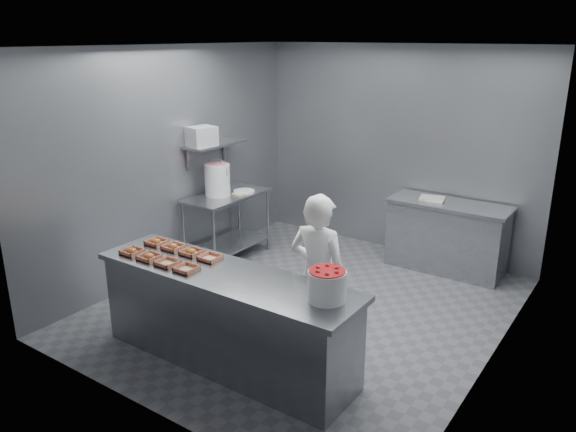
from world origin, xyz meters
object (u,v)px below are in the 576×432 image
at_px(tray_0, 132,251).
at_px(appliance, 202,136).
at_px(prep_table, 227,217).
at_px(back_counter, 447,236).
at_px(tray_5, 173,247).
at_px(worker, 318,277).
at_px(strawberry_tub, 327,284).
at_px(tray_4, 156,242).
at_px(tray_3, 186,269).
at_px(tray_2, 167,263).
at_px(tray_1, 149,257).
at_px(glaze_bucket, 217,179).
at_px(tray_6, 191,252).
at_px(service_counter, 226,318).
at_px(tray_7, 210,258).

height_order(tray_0, appliance, appliance).
distance_m(prep_table, tray_0, 2.22).
bearing_deg(back_counter, tray_5, -118.72).
distance_m(worker, strawberry_tub, 0.72).
bearing_deg(tray_5, tray_4, 180.00).
relative_size(prep_table, tray_3, 6.40).
distance_m(tray_2, strawberry_tub, 1.59).
xyz_separation_m(tray_1, glaze_bucket, (-0.92, 2.02, 0.19)).
xyz_separation_m(tray_0, tray_6, (0.48, 0.31, 0.00)).
relative_size(prep_table, tray_5, 6.40).
bearing_deg(tray_6, prep_table, 121.39).
distance_m(service_counter, tray_3, 0.58).
xyz_separation_m(worker, appliance, (-2.42, 1.11, 0.89)).
bearing_deg(prep_table, tray_1, -67.91).
relative_size(service_counter, tray_6, 13.88).
bearing_deg(tray_0, tray_1, 0.00).
bearing_deg(tray_5, tray_6, 0.00).
relative_size(tray_4, tray_5, 1.00).
height_order(tray_1, tray_7, tray_1).
distance_m(tray_6, tray_7, 0.24).
bearing_deg(back_counter, service_counter, -105.48).
bearing_deg(tray_5, tray_3, -32.86).
bearing_deg(tray_4, service_counter, -8.57).
relative_size(back_counter, tray_2, 8.01).
height_order(service_counter, tray_7, tray_7).
relative_size(back_counter, tray_6, 8.01).
bearing_deg(strawberry_tub, appliance, 149.70).
xyz_separation_m(back_counter, tray_2, (-1.45, -3.41, 0.47)).
relative_size(service_counter, tray_0, 13.88).
height_order(prep_table, tray_4, tray_4).
relative_size(tray_4, appliance, 0.57).
relative_size(prep_table, tray_7, 6.40).
height_order(service_counter, tray_0, tray_0).
bearing_deg(worker, tray_6, 19.03).
bearing_deg(back_counter, glaze_bucket, -152.03).
bearing_deg(appliance, tray_5, -42.08).
bearing_deg(tray_3, tray_6, 127.91).
height_order(tray_4, appliance, appliance).
distance_m(back_counter, tray_2, 3.73).
xyz_separation_m(service_counter, tray_0, (-1.04, -0.16, 0.47)).
relative_size(back_counter, tray_5, 8.01).
xyz_separation_m(service_counter, tray_1, (-0.80, -0.16, 0.47)).
bearing_deg(tray_2, tray_4, 147.14).
relative_size(tray_5, appliance, 0.57).
bearing_deg(service_counter, back_counter, 74.52).
bearing_deg(tray_6, worker, 20.95).
relative_size(tray_3, glaze_bucket, 0.37).
height_order(tray_3, worker, worker).
height_order(back_counter, tray_7, tray_7).
bearing_deg(service_counter, tray_6, 164.31).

